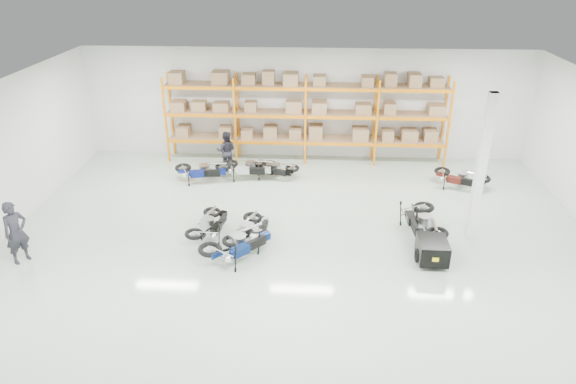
# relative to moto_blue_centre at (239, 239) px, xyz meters

# --- Properties ---
(room) EXTENTS (18.00, 18.00, 18.00)m
(room) POSITION_rel_moto_blue_centre_xyz_m (1.69, 1.07, 1.65)
(room) COLOR #A8BBA8
(room) RESTS_ON ground
(pallet_rack) EXTENTS (11.28, 0.98, 3.62)m
(pallet_rack) POSITION_rel_moto_blue_centre_xyz_m (1.69, 7.52, 1.66)
(pallet_rack) COLOR orange
(pallet_rack) RESTS_ON ground
(structural_column) EXTENTS (0.25, 0.25, 4.50)m
(structural_column) POSITION_rel_moto_blue_centre_xyz_m (6.89, 1.57, 1.65)
(structural_column) COLOR white
(structural_column) RESTS_ON ground
(moto_blue_centre) EXTENTS (2.07, 2.10, 1.28)m
(moto_blue_centre) POSITION_rel_moto_blue_centre_xyz_m (0.00, 0.00, 0.00)
(moto_blue_centre) COLOR #071847
(moto_blue_centre) RESTS_ON ground
(moto_silver_left) EXTENTS (1.35, 1.96, 1.16)m
(moto_silver_left) POSITION_rel_moto_blue_centre_xyz_m (0.21, 0.78, -0.06)
(moto_silver_left) COLOR #B5B7BC
(moto_silver_left) RESTS_ON ground
(moto_black_far_left) EXTENTS (1.15, 1.83, 1.10)m
(moto_black_far_left) POSITION_rel_moto_blue_centre_xyz_m (-1.05, 1.15, -0.08)
(moto_black_far_left) COLOR black
(moto_black_far_left) RESTS_ON ground
(moto_touring_right) EXTENTS (1.08, 2.02, 1.28)m
(moto_touring_right) POSITION_rel_moto_blue_centre_xyz_m (5.42, 1.62, 0.00)
(moto_touring_right) COLOR black
(moto_touring_right) RESTS_ON ground
(trailer) EXTENTS (0.90, 1.70, 0.71)m
(trailer) POSITION_rel_moto_blue_centre_xyz_m (5.42, 0.02, -0.19)
(trailer) COLOR black
(trailer) RESTS_ON ground
(moto_back_a) EXTENTS (1.93, 1.15, 1.18)m
(moto_back_a) POSITION_rel_moto_blue_centre_xyz_m (-2.11, 5.25, -0.05)
(moto_back_a) COLOR navy
(moto_back_a) RESTS_ON ground
(moto_back_b) EXTENTS (1.85, 0.95, 1.18)m
(moto_back_b) POSITION_rel_moto_blue_centre_xyz_m (-0.42, 5.61, -0.04)
(moto_back_b) COLOR #B3B9BD
(moto_back_b) RESTS_ON ground
(moto_back_c) EXTENTS (1.78, 1.26, 1.05)m
(moto_back_c) POSITION_rel_moto_blue_centre_xyz_m (0.55, 5.67, -0.11)
(moto_back_c) COLOR black
(moto_back_c) RESTS_ON ground
(moto_back_d) EXTENTS (1.93, 1.50, 1.12)m
(moto_back_d) POSITION_rel_moto_blue_centre_xyz_m (7.46, 5.12, -0.07)
(moto_back_d) COLOR #46140E
(moto_back_d) RESTS_ON ground
(person_left) EXTENTS (0.74, 0.80, 1.84)m
(person_left) POSITION_rel_moto_blue_centre_xyz_m (-6.11, -0.51, 0.32)
(person_left) COLOR #22212A
(person_left) RESTS_ON ground
(person_back) EXTENTS (0.79, 0.63, 1.61)m
(person_back) POSITION_rel_moto_blue_centre_xyz_m (-1.38, 6.32, 0.20)
(person_back) COLOR black
(person_back) RESTS_ON ground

